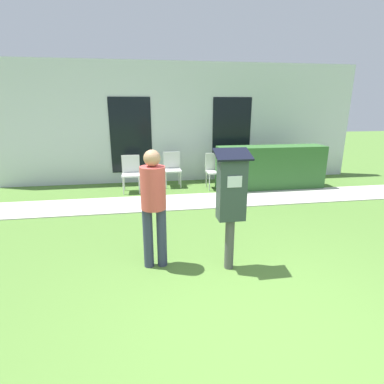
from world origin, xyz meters
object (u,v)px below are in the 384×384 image
parking_meter (231,195)px  person_standing (154,200)px  outdoor_chair_right (214,168)px  outdoor_chair_middle (172,166)px  outdoor_chair_left (131,171)px

parking_meter → person_standing: parking_meter is taller
parking_meter → person_standing: (-0.96, 0.21, -0.09)m
parking_meter → outdoor_chair_right: bearing=79.5°
parking_meter → outdoor_chair_right: (0.74, 3.97, -0.49)m
person_standing → outdoor_chair_right: person_standing is taller
person_standing → outdoor_chair_right: size_ratio=1.76×
parking_meter → outdoor_chair_middle: 4.38m
outdoor_chair_left → outdoor_chair_right: size_ratio=1.00×
outdoor_chair_right → parking_meter: bearing=-117.4°
person_standing → parking_meter: bearing=-8.0°
person_standing → outdoor_chair_middle: size_ratio=1.76×
outdoor_chair_left → outdoor_chair_right: same height
parking_meter → outdoor_chair_middle: parking_meter is taller
outdoor_chair_left → outdoor_chair_middle: (1.06, 0.36, 0.00)m
person_standing → outdoor_chair_right: 4.14m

